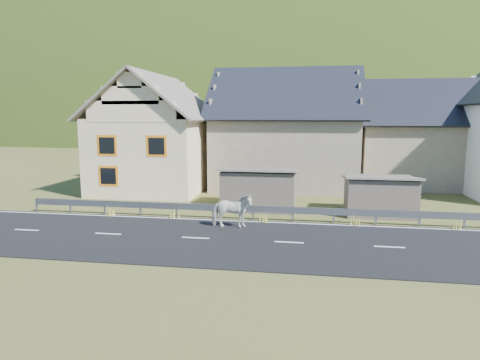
# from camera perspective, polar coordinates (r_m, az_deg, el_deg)

# --- Properties ---
(ground) EXTENTS (160.00, 160.00, 0.00)m
(ground) POSITION_cam_1_polar(r_m,az_deg,el_deg) (18.03, 6.56, -8.38)
(ground) COLOR #455020
(ground) RESTS_ON ground
(road) EXTENTS (60.00, 7.00, 0.04)m
(road) POSITION_cam_1_polar(r_m,az_deg,el_deg) (18.03, 6.57, -8.32)
(road) COLOR black
(road) RESTS_ON ground
(lane_markings) EXTENTS (60.00, 6.60, 0.01)m
(lane_markings) POSITION_cam_1_polar(r_m,az_deg,el_deg) (18.02, 6.57, -8.24)
(lane_markings) COLOR silver
(lane_markings) RESTS_ON road
(guardrail) EXTENTS (28.10, 0.09, 0.75)m
(guardrail) POSITION_cam_1_polar(r_m,az_deg,el_deg) (21.45, 7.05, -4.07)
(guardrail) COLOR #93969B
(guardrail) RESTS_ON ground
(shed_left) EXTENTS (4.30, 3.30, 2.40)m
(shed_left) POSITION_cam_1_polar(r_m,az_deg,el_deg) (24.25, 2.61, -1.23)
(shed_left) COLOR #6A5E50
(shed_left) RESTS_ON ground
(shed_right) EXTENTS (3.80, 2.90, 2.20)m
(shed_right) POSITION_cam_1_polar(r_m,az_deg,el_deg) (23.92, 18.13, -2.04)
(shed_right) COLOR #6A5E50
(shed_right) RESTS_ON ground
(house_cream) EXTENTS (7.80, 9.80, 8.30)m
(house_cream) POSITION_cam_1_polar(r_m,az_deg,el_deg) (31.15, -11.04, 6.84)
(house_cream) COLOR beige
(house_cream) RESTS_ON ground
(house_stone_a) EXTENTS (10.80, 9.80, 8.90)m
(house_stone_a) POSITION_cam_1_polar(r_m,az_deg,el_deg) (32.28, 6.18, 7.50)
(house_stone_a) COLOR gray
(house_stone_a) RESTS_ON ground
(house_stone_b) EXTENTS (9.80, 8.80, 8.10)m
(house_stone_b) POSITION_cam_1_polar(r_m,az_deg,el_deg) (35.23, 22.92, 6.32)
(house_stone_b) COLOR gray
(house_stone_b) RESTS_ON ground
(mountain) EXTENTS (440.00, 280.00, 260.00)m
(mountain) POSITION_cam_1_polar(r_m,az_deg,el_deg) (198.89, 10.35, 1.25)
(mountain) COLOR #234011
(mountain) RESTS_ON ground
(conifer_patch) EXTENTS (76.00, 50.00, 28.00)m
(conifer_patch) POSITION_cam_1_polar(r_m,az_deg,el_deg) (138.90, -14.64, 8.72)
(conifer_patch) COLOR black
(conifer_patch) RESTS_ON ground
(horse) EXTENTS (1.05, 2.00, 1.62)m
(horse) POSITION_cam_1_polar(r_m,az_deg,el_deg) (19.97, -1.13, -4.11)
(horse) COLOR silver
(horse) RESTS_ON road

